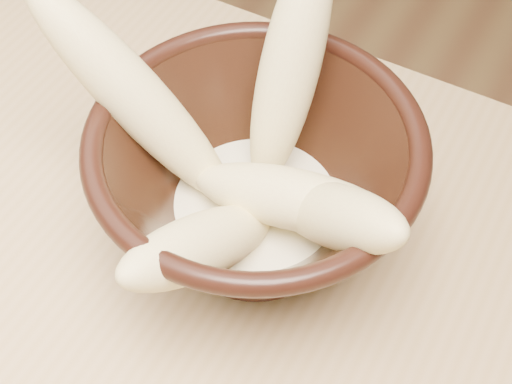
{
  "coord_description": "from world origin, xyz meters",
  "views": [
    {
      "loc": [
        0.27,
        -0.11,
        1.23
      ],
      "look_at": [
        0.12,
        0.16,
        0.81
      ],
      "focal_mm": 50.0,
      "sensor_mm": 36.0,
      "label": 1
    }
  ],
  "objects": [
    {
      "name": "banana_left",
      "position": [
        0.03,
        0.15,
        0.87
      ],
      "size": [
        0.18,
        0.05,
        0.18
      ],
      "primitive_type": "ellipsoid",
      "rotation": [
        0.76,
        0.0,
        -1.53
      ],
      "color": "#E8CF89",
      "rests_on": "bowl"
    },
    {
      "name": "milk_puddle",
      "position": [
        0.12,
        0.16,
        0.79
      ],
      "size": [
        0.13,
        0.13,
        0.02
      ],
      "primitive_type": "cylinder",
      "color": "#F6EEC6",
      "rests_on": "bowl"
    },
    {
      "name": "bowl",
      "position": [
        0.12,
        0.16,
        0.82
      ],
      "size": [
        0.23,
        0.23,
        0.13
      ],
      "rotation": [
        0.0,
        0.0,
        -0.14
      ],
      "color": "black",
      "rests_on": "table"
    },
    {
      "name": "banana_upright",
      "position": [
        0.11,
        0.22,
        0.88
      ],
      "size": [
        0.05,
        0.13,
        0.18
      ],
      "primitive_type": "ellipsoid",
      "rotation": [
        0.51,
        0.0,
        3.21
      ],
      "color": "#E8CF89",
      "rests_on": "bowl"
    },
    {
      "name": "banana_across",
      "position": [
        0.15,
        0.15,
        0.84
      ],
      "size": [
        0.16,
        0.06,
        0.07
      ],
      "primitive_type": "ellipsoid",
      "rotation": [
        1.37,
        0.0,
        1.67
      ],
      "color": "#E8CF89",
      "rests_on": "bowl"
    },
    {
      "name": "banana_right",
      "position": [
        0.19,
        0.14,
        0.85
      ],
      "size": [
        0.15,
        0.11,
        0.14
      ],
      "primitive_type": "ellipsoid",
      "rotation": [
        0.84,
        0.0,
        1.06
      ],
      "color": "#E8CF89",
      "rests_on": "bowl"
    },
    {
      "name": "table",
      "position": [
        0.0,
        0.0,
        0.67
      ],
      "size": [
        1.2,
        0.8,
        0.75
      ],
      "color": "tan",
      "rests_on": "ground"
    },
    {
      "name": "banana_front",
      "position": [
        0.12,
        0.09,
        0.84
      ],
      "size": [
        0.07,
        0.16,
        0.12
      ],
      "primitive_type": "ellipsoid",
      "rotation": [
        1.02,
        0.0,
        -0.22
      ],
      "color": "#E8CF89",
      "rests_on": "bowl"
    }
  ]
}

